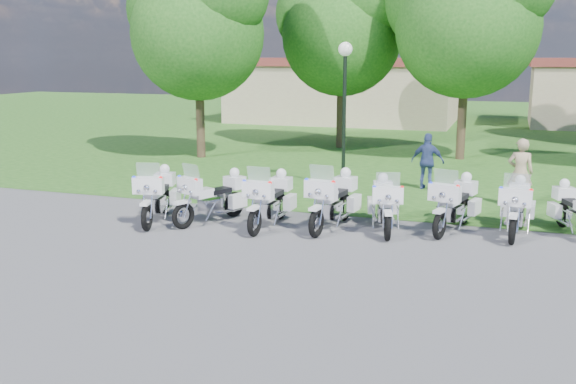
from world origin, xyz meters
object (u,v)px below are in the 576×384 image
(motorcycle_0, at_px, (158,194))
(motorcycle_7, at_px, (576,209))
(motorcycle_1, at_px, (214,196))
(motorcycle_4, at_px, (385,204))
(motorcycle_2, at_px, (270,199))
(motorcycle_6, at_px, (517,207))
(lamp_post, at_px, (345,80))
(motorcycle_3, at_px, (334,199))
(motorcycle_5, at_px, (455,203))
(bystander_a, at_px, (520,173))
(bystander_c, at_px, (428,162))

(motorcycle_0, distance_m, motorcycle_7, 10.34)
(motorcycle_1, bearing_deg, motorcycle_4, -148.12)
(motorcycle_0, xyz_separation_m, motorcycle_1, (1.41, 0.37, -0.02))
(motorcycle_7, bearing_deg, motorcycle_2, -8.22)
(motorcycle_6, height_order, lamp_post, lamp_post)
(motorcycle_7, bearing_deg, lamp_post, -49.33)
(motorcycle_2, xyz_separation_m, motorcycle_3, (1.53, 0.40, 0.02))
(motorcycle_5, xyz_separation_m, bystander_a, (1.50, 3.21, 0.29))
(motorcycle_0, height_order, motorcycle_2, motorcycle_0)
(motorcycle_5, bearing_deg, motorcycle_4, 32.77)
(motorcycle_2, xyz_separation_m, motorcycle_4, (2.77, 0.59, -0.03))
(motorcycle_1, xyz_separation_m, motorcycle_7, (8.71, 1.73, -0.05))
(bystander_c, bearing_deg, motorcycle_5, 112.45)
(motorcycle_1, relative_size, lamp_post, 0.48)
(bystander_a, bearing_deg, motorcycle_1, 27.72)
(motorcycle_0, height_order, motorcycle_4, motorcycle_0)
(motorcycle_1, xyz_separation_m, motorcycle_6, (7.36, 1.30, -0.00))
(bystander_a, bearing_deg, motorcycle_4, 47.26)
(motorcycle_3, xyz_separation_m, motorcycle_6, (4.30, 0.84, -0.04))
(motorcycle_0, xyz_separation_m, motorcycle_6, (8.77, 1.68, -0.02))
(motorcycle_6, bearing_deg, bystander_c, -55.98)
(motorcycle_3, relative_size, motorcycle_7, 1.19)
(motorcycle_6, bearing_deg, motorcycle_5, 9.05)
(motorcycle_7, bearing_deg, motorcycle_1, -10.09)
(motorcycle_4, xyz_separation_m, bystander_a, (3.13, 3.74, 0.31))
(motorcycle_3, relative_size, bystander_a, 1.30)
(motorcycle_4, height_order, bystander_c, bystander_c)
(motorcycle_1, xyz_separation_m, motorcycle_3, (3.07, 0.46, 0.04))
(motorcycle_7, xyz_separation_m, lamp_post, (-6.62, 3.52, 2.83))
(motorcycle_0, distance_m, motorcycle_5, 7.51)
(motorcycle_6, xyz_separation_m, bystander_c, (-2.69, 4.68, 0.23))
(motorcycle_0, bearing_deg, lamp_post, -136.88)
(bystander_a, bearing_deg, lamp_post, -11.93)
(motorcycle_0, height_order, motorcycle_1, motorcycle_0)
(bystander_a, bearing_deg, motorcycle_2, 33.45)
(motorcycle_4, bearing_deg, motorcycle_1, -6.50)
(motorcycle_3, distance_m, motorcycle_7, 5.78)
(motorcycle_1, bearing_deg, motorcycle_5, -145.42)
(motorcycle_5, distance_m, motorcycle_7, 2.82)
(motorcycle_0, distance_m, lamp_post, 7.18)
(motorcycle_6, relative_size, bystander_c, 1.33)
(motorcycle_3, height_order, bystander_a, bystander_a)
(motorcycle_7, height_order, bystander_a, bystander_a)
(motorcycle_2, relative_size, motorcycle_6, 1.02)
(motorcycle_0, height_order, lamp_post, lamp_post)
(motorcycle_6, relative_size, lamp_post, 0.52)
(motorcycle_3, xyz_separation_m, motorcycle_4, (1.24, 0.19, -0.05))
(motorcycle_1, bearing_deg, lamp_post, -88.39)
(motorcycle_2, bearing_deg, motorcycle_1, 3.52)
(motorcycle_2, bearing_deg, lamp_post, -94.82)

